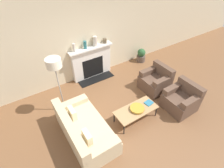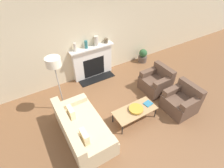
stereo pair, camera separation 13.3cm
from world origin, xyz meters
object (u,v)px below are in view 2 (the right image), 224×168
Objects in this scene: armchair_far at (156,82)px; mantel_vase_center_left at (86,45)px; bowl at (136,109)px; potted_plant at (143,56)px; couch at (82,129)px; mantel_vase_center_right at (96,41)px; book at (148,104)px; mantel_vase_left at (75,47)px; armchair_near at (181,101)px; fireplace at (93,62)px; coffee_table at (135,111)px; floor_lamp at (55,69)px; mantel_vase_right at (106,41)px.

mantel_vase_center_left is at bearing -138.86° from armchair_far.
potted_plant is (2.13, 2.32, -0.16)m from bowl.
couch is 5.45× the size of mantel_vase_center_right.
armchair_far is 1.16m from book.
mantel_vase_left is (-0.61, 2.51, 0.88)m from bowl.
mantel_vase_center_left is (-1.59, 2.88, 0.98)m from armchair_near.
fireplace is 2.50m from bowl.
coffee_table is 2.36m from floor_lamp.
coffee_table is at bearing -42.65° from floor_lamp.
armchair_far reaches higher than coffee_table.
fireplace is 4.02× the size of bowl.
potted_plant is at bearing -4.76° from fireplace.
mantel_vase_center_left reaches higher than couch.
book is at bearing -79.26° from fireplace.
fireplace is 5.63× the size of mantel_vase_left.
armchair_near is at bearing -31.59° from floor_lamp.
fireplace is 4.67× the size of mantel_vase_center_right.
book is 0.96× the size of mantel_vase_center_left.
mantel_vase_left is at bearing 178.56° from fireplace.
mantel_vase_left reaches higher than book.
mantel_vase_left reaches higher than couch.
armchair_far is 0.69× the size of coffee_table.
fireplace is at bearing -142.03° from armchair_far.
floor_lamp is 6.30× the size of mantel_vase_left.
fireplace is 0.75m from mantel_vase_center_left.
potted_plant is (2.74, -0.20, -1.04)m from mantel_vase_left.
floor_lamp is 5.22× the size of mantel_vase_center_right.
book is at bearing -67.47° from mantel_vase_left.
book is at bearing -83.67° from mantel_vase_center_right.
mantel_vase_right is (2.09, 1.08, -0.20)m from floor_lamp.
armchair_near is 3.29m from mantel_vase_center_right.
couch is 2.77m from mantel_vase_center_left.
fireplace is 6.04× the size of mantel_vase_center_left.
armchair_near is 3.43m from mantel_vase_center_left.
couch is 3.16m from mantel_vase_right.
mantel_vase_left is at bearing 103.91° from book.
potted_plant is (1.70, 2.31, -0.13)m from book.
mantel_vase_center_right reaches higher than armchair_near.
couch is 1.48m from coffee_table.
potted_plant is at bearing 13.51° from floor_lamp.
coffee_table is (-1.39, 0.38, 0.03)m from armchair_near.
floor_lamp reaches higher than fireplace.
mantel_vase_right is (-0.84, 2.88, 0.92)m from armchair_near.
coffee_table is at bearing -133.05° from potted_plant.
floor_lamp is 3.97m from potted_plant.
mantel_vase_right is (0.55, 2.50, 0.89)m from coffee_table.
book is 0.14× the size of floor_lamp.
coffee_table is at bearing -105.39° from armchair_near.
armchair_far is 5.22× the size of mantel_vase_right.
mantel_vase_center_right reaches higher than book.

